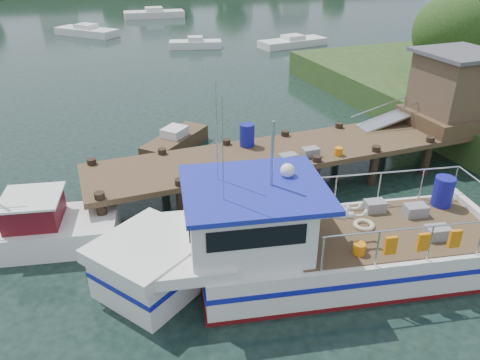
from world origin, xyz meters
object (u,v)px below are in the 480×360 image
object	(u,v)px
moored_far	(154,14)
lobster_boat	(297,245)
moored_b	(195,44)
dock	(401,112)
moored_rowboat	(175,142)
moored_c	(293,42)
work_boat	(12,231)
moored_d	(87,31)

from	to	relation	value
moored_far	lobster_boat	bearing A→B (deg)	-106.46
moored_far	moored_b	xyz separation A→B (m)	(-0.24, -18.56, -0.08)
lobster_boat	moored_b	world-z (taller)	lobster_boat
dock	moored_rowboat	bearing A→B (deg)	150.84
moored_b	lobster_boat	bearing A→B (deg)	-120.22
moored_c	moored_far	bearing A→B (deg)	112.77
work_boat	moored_d	world-z (taller)	work_boat
moored_far	moored_d	bearing A→B (deg)	-142.34
dock	moored_far	size ratio (longest dim) A/B	2.31
moored_d	moored_b	bearing A→B (deg)	-61.14
moored_rowboat	moored_b	distance (m)	21.85
lobster_boat	moored_d	xyz separation A→B (m)	(-2.42, 39.92, -0.60)
moored_rowboat	moored_b	bearing A→B (deg)	59.45
moored_rowboat	moored_far	size ratio (longest dim) A/B	0.49
dock	work_boat	size ratio (longest dim) A/B	2.44
work_boat	moored_b	world-z (taller)	work_boat
moored_rowboat	moored_c	world-z (taller)	moored_rowboat
dock	moored_d	size ratio (longest dim) A/B	2.68
moored_far	moored_c	distance (m)	22.30
lobster_boat	moored_far	world-z (taller)	lobster_boat
work_boat	moored_rowboat	distance (m)	8.43
dock	moored_b	distance (m)	25.46
lobster_boat	dock	bearing A→B (deg)	46.49
work_boat	moored_b	size ratio (longest dim) A/B	1.45
dock	moored_rowboat	world-z (taller)	dock
dock	lobster_boat	world-z (taller)	lobster_boat
moored_c	moored_d	xyz separation A→B (m)	(-16.46, 11.70, 0.05)
moored_rowboat	moored_b	xyz separation A→B (m)	(6.87, 20.74, -0.03)
lobster_boat	moored_c	world-z (taller)	lobster_boat
moored_d	lobster_boat	bearing A→B (deg)	-98.89
lobster_boat	work_boat	distance (m)	8.57
lobster_boat	moored_far	distance (m)	49.43
moored_c	moored_d	bearing A→B (deg)	146.44
work_boat	moored_d	distance (m)	36.01
moored_b	dock	bearing A→B (deg)	-106.22
lobster_boat	moored_b	size ratio (longest dim) A/B	2.45
work_boat	moored_rowboat	world-z (taller)	work_boat
dock	moored_c	distance (m)	24.14
lobster_boat	work_boat	xyz separation A→B (m)	(-7.43, 4.26, -0.44)
moored_b	moored_rowboat	bearing A→B (deg)	-127.71
moored_b	moored_d	size ratio (longest dim) A/B	0.76
work_boat	moored_b	xyz separation A→B (m)	(13.27, 26.23, -0.20)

